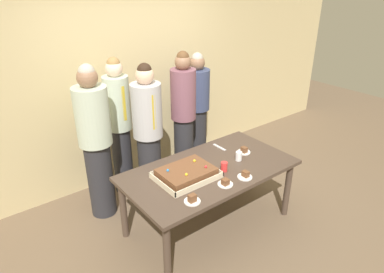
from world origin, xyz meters
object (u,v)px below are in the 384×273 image
Objects in this scene: sheet_cake at (186,173)px; plated_slice_far_left at (192,200)px; person_serving_front at (96,142)px; person_left_edge_reaching at (119,125)px; plated_slice_near_right at (245,176)px; cake_server_utensil at (219,147)px; party_table at (210,175)px; drink_cup_middle at (239,156)px; drink_cup_nearest at (224,167)px; person_far_right_suit at (197,109)px; person_green_shirt_behind at (183,118)px; person_striped_tie_right at (148,135)px; plated_slice_far_right at (244,151)px; plated_slice_near_left at (225,183)px.

plated_slice_far_left is at bearing -119.74° from sheet_cake.
person_left_edge_reaching is (0.42, 0.28, -0.00)m from person_serving_front.
plated_slice_near_right is 0.69m from cake_server_utensil.
drink_cup_middle is at bearing -8.70° from party_table.
party_table is at bearing 123.81° from drink_cup_nearest.
person_far_right_suit reaches higher than cake_server_utensil.
person_serving_front is at bearing 131.38° from party_table.
person_left_edge_reaching is at bearing 110.04° from plated_slice_near_right.
cake_server_utensil is 0.11× the size of person_green_shirt_behind.
plated_slice_near_right is 0.09× the size of person_far_right_suit.
drink_cup_nearest is 0.06× the size of person_left_edge_reaching.
person_left_edge_reaching reaches higher than person_striped_tie_right.
party_table is 0.33m from sheet_cake.
plated_slice_near_right is at bearing -110.11° from cake_server_utensil.
sheet_cake is 0.42m from plated_slice_far_left.
person_striped_tie_right reaches higher than sheet_cake.
cake_server_utensil is (-0.13, 0.27, -0.02)m from plated_slice_far_right.
plated_slice_far_right is at bearing 3.19° from party_table.
drink_cup_middle is (0.67, -0.07, 0.00)m from sheet_cake.
plated_slice_far_right is 1.11m from person_striped_tie_right.
plated_slice_near_left is 0.27m from drink_cup_nearest.
drink_cup_middle reaches higher than plated_slice_far_right.
plated_slice_far_left is 1.54m from person_green_shirt_behind.
drink_cup_middle is at bearing 55.84° from plated_slice_near_right.
cake_server_utensil is (0.24, 0.65, -0.02)m from plated_slice_near_right.
person_serving_front reaches higher than cake_server_utensil.
plated_slice_far_left is 1.50× the size of drink_cup_middle.
person_left_edge_reaching is at bearing 101.74° from plated_slice_near_left.
cake_server_utensil is (0.32, 0.42, -0.05)m from drink_cup_nearest.
plated_slice_near_left is at bearing -104.51° from party_table.
person_green_shirt_behind is (-0.19, 0.89, 0.17)m from plated_slice_far_right.
person_striped_tie_right is (-0.17, 1.12, 0.15)m from plated_slice_near_left.
party_table is 12.15× the size of plated_slice_far_left.
sheet_cake is 0.36× the size of person_far_right_suit.
drink_cup_nearest is at bearing 21.39° from person_green_shirt_behind.
person_far_right_suit is at bearing 66.98° from cake_server_utensil.
plated_slice_far_left is 1.11m from plated_slice_far_right.
plated_slice_far_left is at bearing -145.33° from party_table.
person_serving_front is 1.64m from person_far_right_suit.
cake_server_utensil is 0.84m from person_striped_tie_right.
person_serving_front is at bearing 127.61° from plated_slice_near_right.
drink_cup_nearest is 0.53m from cake_server_utensil.
plated_slice_far_left is 0.09× the size of person_left_edge_reaching.
plated_slice_near_right is (0.25, -0.02, -0.00)m from plated_slice_near_left.
person_serving_front is (-0.32, 1.29, 0.17)m from plated_slice_far_left.
plated_slice_near_left is 0.09× the size of person_far_right_suit.
cake_server_utensil is 0.65m from person_green_shirt_behind.
plated_slice_far_right is at bearing 1.32° from sheet_cake.
drink_cup_nearest is (-0.45, -0.16, 0.03)m from plated_slice_far_right.
drink_cup_middle is 1.56m from person_serving_front.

